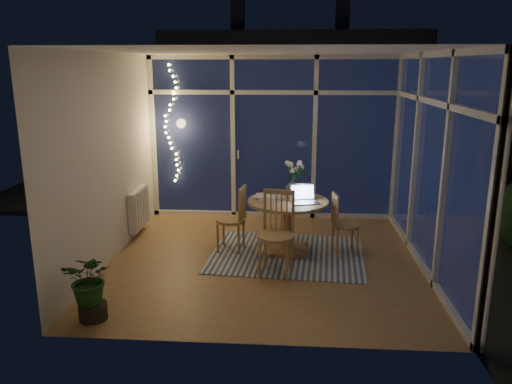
% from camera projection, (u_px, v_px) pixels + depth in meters
% --- Properties ---
extents(floor, '(4.00, 4.00, 0.00)m').
position_uv_depth(floor, '(267.00, 260.00, 6.43)').
color(floor, '#8D5A3D').
rests_on(floor, ground).
extents(ceiling, '(4.00, 4.00, 0.00)m').
position_uv_depth(ceiling, '(269.00, 51.00, 5.79)').
color(ceiling, silver).
rests_on(ceiling, wall_back).
extents(wall_back, '(4.00, 0.04, 2.60)m').
position_uv_depth(wall_back, '(274.00, 138.00, 8.04)').
color(wall_back, silver).
rests_on(wall_back, floor).
extents(wall_front, '(4.00, 0.04, 2.60)m').
position_uv_depth(wall_front, '(257.00, 206.00, 4.18)').
color(wall_front, silver).
rests_on(wall_front, floor).
extents(wall_left, '(0.04, 4.00, 2.60)m').
position_uv_depth(wall_left, '(109.00, 159.00, 6.25)').
color(wall_left, silver).
rests_on(wall_left, floor).
extents(wall_right, '(0.04, 4.00, 2.60)m').
position_uv_depth(wall_right, '(434.00, 164.00, 5.97)').
color(wall_right, silver).
rests_on(wall_right, floor).
extents(window_wall_back, '(4.00, 0.10, 2.60)m').
position_uv_depth(window_wall_back, '(274.00, 138.00, 8.00)').
color(window_wall_back, silver).
rests_on(window_wall_back, floor).
extents(window_wall_right, '(0.10, 4.00, 2.60)m').
position_uv_depth(window_wall_right, '(431.00, 164.00, 5.98)').
color(window_wall_right, silver).
rests_on(window_wall_right, floor).
extents(radiator, '(0.10, 0.70, 0.58)m').
position_uv_depth(radiator, '(139.00, 208.00, 7.33)').
color(radiator, silver).
rests_on(radiator, wall_left).
extents(fairy_lights, '(0.24, 0.10, 1.85)m').
position_uv_depth(fairy_lights, '(171.00, 124.00, 7.98)').
color(fairy_lights, '#FFD666').
rests_on(fairy_lights, window_wall_back).
extents(garden_patio, '(12.00, 6.00, 0.10)m').
position_uv_depth(garden_patio, '(300.00, 179.00, 11.24)').
color(garden_patio, black).
rests_on(garden_patio, ground).
extents(garden_fence, '(11.00, 0.08, 1.80)m').
position_uv_depth(garden_fence, '(279.00, 134.00, 11.52)').
color(garden_fence, '#3A2015').
rests_on(garden_fence, ground).
extents(neighbour_roof, '(7.00, 3.00, 2.20)m').
position_uv_depth(neighbour_roof, '(293.00, 74.00, 14.08)').
color(neighbour_roof, '#2E3238').
rests_on(neighbour_roof, ground).
extents(garden_shrubs, '(0.90, 0.90, 0.90)m').
position_uv_depth(garden_shrubs, '(235.00, 171.00, 9.66)').
color(garden_shrubs, black).
rests_on(garden_shrubs, ground).
extents(rug, '(2.11, 1.75, 0.01)m').
position_uv_depth(rug, '(287.00, 254.00, 6.62)').
color(rug, beige).
rests_on(rug, floor).
extents(dining_table, '(1.14, 1.14, 0.72)m').
position_uv_depth(dining_table, '(288.00, 226.00, 6.63)').
color(dining_table, '#9A7B45').
rests_on(dining_table, floor).
extents(chair_left, '(0.47, 0.47, 0.90)m').
position_uv_depth(chair_left, '(231.00, 219.00, 6.67)').
color(chair_left, '#9A7B45').
rests_on(chair_left, floor).
extents(chair_right, '(0.44, 0.44, 0.84)m').
position_uv_depth(chair_right, '(346.00, 224.00, 6.56)').
color(chair_right, '#9A7B45').
rests_on(chair_right, floor).
extents(chair_front, '(0.54, 0.54, 1.02)m').
position_uv_depth(chair_front, '(276.00, 234.00, 5.87)').
color(chair_front, '#9A7B45').
rests_on(chair_front, floor).
extents(laptop, '(0.40, 0.37, 0.25)m').
position_uv_depth(laptop, '(305.00, 194.00, 6.38)').
color(laptop, silver).
rests_on(laptop, dining_table).
extents(flower_vase, '(0.22, 0.22, 0.21)m').
position_uv_depth(flower_vase, '(293.00, 186.00, 6.84)').
color(flower_vase, white).
rests_on(flower_vase, dining_table).
extents(bowl, '(0.16, 0.16, 0.04)m').
position_uv_depth(bowl, '(310.00, 196.00, 6.66)').
color(bowl, white).
rests_on(bowl, dining_table).
extents(newspapers, '(0.36, 0.28, 0.02)m').
position_uv_depth(newspapers, '(269.00, 197.00, 6.66)').
color(newspapers, silver).
rests_on(newspapers, dining_table).
extents(phone, '(0.13, 0.08, 0.01)m').
position_uv_depth(phone, '(296.00, 202.00, 6.45)').
color(phone, black).
rests_on(phone, dining_table).
extents(potted_plant, '(0.55, 0.48, 0.76)m').
position_uv_depth(potted_plant, '(91.00, 283.00, 4.86)').
color(potted_plant, '#174118').
rests_on(potted_plant, floor).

